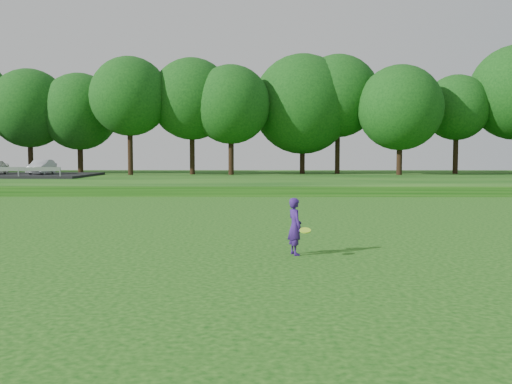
{
  "coord_description": "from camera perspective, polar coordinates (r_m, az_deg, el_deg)",
  "views": [
    {
      "loc": [
        2.05,
        -13.89,
        2.55
      ],
      "look_at": [
        1.91,
        4.23,
        1.3
      ],
      "focal_mm": 40.0,
      "sensor_mm": 36.0,
      "label": 1
    }
  ],
  "objects": [
    {
      "name": "berm",
      "position": [
        47.99,
        -2.03,
        1.26
      ],
      "size": [
        130.0,
        30.0,
        0.6
      ],
      "primitive_type": "cube",
      "color": "#0C400C",
      "rests_on": "ground"
    },
    {
      "name": "treeline",
      "position": [
        52.23,
        -1.86,
        10.04
      ],
      "size": [
        104.0,
        7.0,
        15.0
      ],
      "primitive_type": null,
      "color": "#0D3C10",
      "rests_on": "berm"
    },
    {
      "name": "walking_path",
      "position": [
        34.05,
        -3.03,
        -0.32
      ],
      "size": [
        130.0,
        1.6,
        0.04
      ],
      "primitive_type": "cube",
      "color": "gray",
      "rests_on": "ground"
    },
    {
      "name": "ground",
      "position": [
        14.27,
        -7.88,
        -6.38
      ],
      "size": [
        140.0,
        140.0,
        0.0
      ],
      "primitive_type": "plane",
      "color": "#0C400C",
      "rests_on": "ground"
    },
    {
      "name": "woman",
      "position": [
        14.27,
        3.92,
        -3.45
      ],
      "size": [
        0.61,
        0.87,
        1.43
      ],
      "color": "#391A75",
      "rests_on": "ground"
    }
  ]
}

